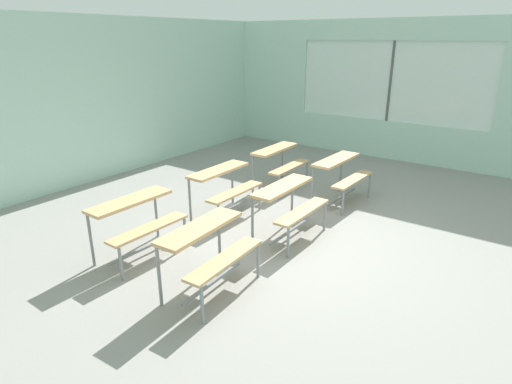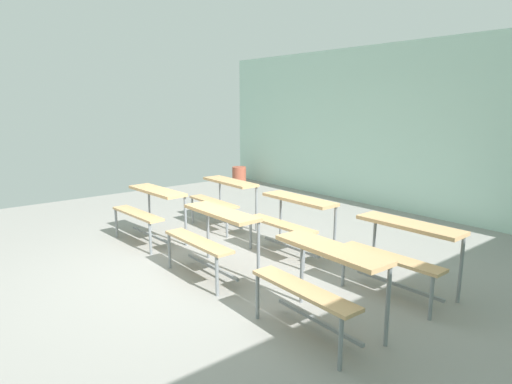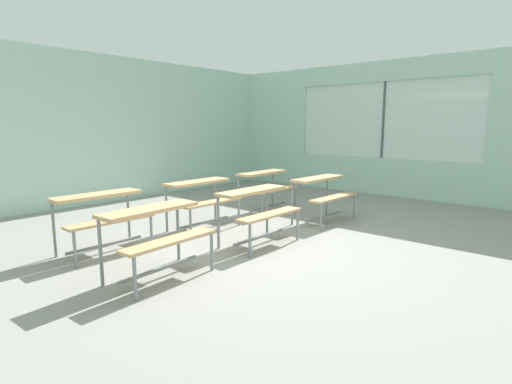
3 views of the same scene
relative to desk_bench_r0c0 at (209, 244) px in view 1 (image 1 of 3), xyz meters
The scene contains 9 objects.
ground 1.55m from the desk_bench_r0c0, ahead, with size 10.00×9.00×0.05m, color gray.
wall_back 4.70m from the desk_bench_r0c0, 71.92° to the left, with size 10.00×0.12×3.00m, color silver.
wall_right 6.50m from the desk_bench_r0c0, ahead, with size 0.12×9.00×3.00m.
desk_bench_r0c0 is the anchor object (origin of this frame).
desk_bench_r0c1 1.61m from the desk_bench_r0c0, ahead, with size 1.10×0.59×0.74m.
desk_bench_r0c2 3.25m from the desk_bench_r0c0, ahead, with size 1.12×0.63×0.74m.
desk_bench_r1c0 1.24m from the desk_bench_r0c0, 87.12° to the left, with size 1.11×0.61×0.74m.
desk_bench_r1c1 2.04m from the desk_bench_r0c0, 35.08° to the left, with size 1.10×0.59×0.74m.
desk_bench_r1c2 3.47m from the desk_bench_r0c0, 20.07° to the left, with size 1.11×0.61×0.74m.
Camera 1 is at (-4.37, -2.61, 2.61)m, focal length 29.54 mm.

